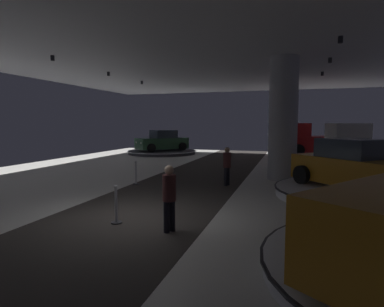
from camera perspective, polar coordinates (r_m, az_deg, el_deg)
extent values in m
cube|color=silver|center=(8.98, -11.18, -11.39)|extent=(24.00, 44.00, 0.05)
cube|color=#383330|center=(8.97, -11.18, -11.21)|extent=(4.40, 44.00, 0.01)
cube|color=silver|center=(9.10, -11.89, 24.52)|extent=(24.00, 44.00, 0.10)
cylinder|color=black|center=(15.21, -23.85, 15.46)|extent=(0.16, 0.16, 0.22)
cylinder|color=black|center=(18.83, -14.82, 13.71)|extent=(0.16, 0.16, 0.22)
cylinder|color=black|center=(22.25, -9.03, 12.53)|extent=(0.16, 0.16, 0.22)
cylinder|color=black|center=(12.15, 25.20, 18.08)|extent=(0.16, 0.16, 0.22)
cylinder|color=black|center=(15.69, 23.63, 15.15)|extent=(0.16, 0.16, 0.22)
cylinder|color=black|center=(19.62, 22.44, 13.15)|extent=(0.16, 0.16, 0.22)
cylinder|color=#ADADB2|center=(14.93, 16.09, 5.98)|extent=(1.28, 1.28, 5.50)
cylinder|color=black|center=(5.23, 20.53, -15.50)|extent=(0.71, 0.85, 0.84)
cylinder|color=silver|center=(24.97, 21.48, -0.48)|extent=(5.82, 5.82, 0.27)
cylinder|color=black|center=(24.96, 21.49, -0.24)|extent=(5.93, 5.93, 0.05)
cube|color=red|center=(24.90, 21.55, 1.54)|extent=(5.70, 3.88, 1.20)
cube|color=red|center=(24.18, 17.99, 4.04)|extent=(2.27, 2.39, 1.00)
cube|color=#28333D|center=(24.37, 19.10, 4.02)|extent=(0.71, 1.66, 0.75)
cylinder|color=black|center=(23.10, 18.61, 0.54)|extent=(0.88, 0.57, 0.84)
cylinder|color=black|center=(25.28, 16.58, 1.00)|extent=(0.88, 0.57, 0.84)
cylinder|color=black|center=(24.76, 26.57, 0.56)|extent=(0.88, 0.57, 0.84)
cylinder|color=black|center=(26.81, 24.03, 1.00)|extent=(0.88, 0.57, 0.84)
cylinder|color=#333338|center=(18.53, 28.15, -2.73)|extent=(5.57, 5.57, 0.26)
cylinder|color=white|center=(18.51, 28.16, -2.43)|extent=(5.68, 5.68, 0.05)
cube|color=silver|center=(18.43, 28.27, -0.03)|extent=(3.46, 5.67, 1.20)
cube|color=silver|center=(19.91, 26.22, 3.45)|extent=(2.29, 2.15, 1.00)
cube|color=#28333D|center=(19.44, 26.84, 3.39)|extent=(1.70, 0.55, 0.75)
cylinder|color=black|center=(19.67, 22.75, -0.46)|extent=(0.50, 0.88, 0.84)
cylinder|color=black|center=(20.64, 28.85, -0.45)|extent=(0.50, 0.88, 0.84)
cylinder|color=black|center=(16.29, 27.44, -1.80)|extent=(0.50, 0.88, 0.84)
cylinder|color=silver|center=(12.28, 27.10, -6.40)|extent=(5.18, 5.18, 0.33)
cylinder|color=black|center=(12.26, 27.12, -5.78)|extent=(5.28, 5.28, 0.05)
cube|color=#B77519|center=(12.16, 27.26, -2.82)|extent=(4.15, 4.32, 0.90)
cube|color=#2D3842|center=(12.17, 26.85, 0.75)|extent=(2.43, 2.46, 0.70)
cylinder|color=black|center=(10.57, 29.97, -5.60)|extent=(0.62, 0.65, 0.68)
cylinder|color=black|center=(13.85, 25.09, -2.91)|extent=(0.62, 0.65, 0.68)
cylinder|color=black|center=(12.40, 19.12, -3.62)|extent=(0.62, 0.65, 0.68)
cylinder|color=#333338|center=(26.70, -5.42, 0.25)|extent=(5.61, 5.61, 0.28)
cylinder|color=white|center=(26.69, -5.43, 0.48)|extent=(5.72, 5.72, 0.05)
cube|color=#2D5638|center=(26.65, -5.44, 1.85)|extent=(4.09, 4.36, 0.90)
cube|color=#2D3842|center=(26.68, -5.16, 3.47)|extent=(2.42, 2.46, 0.70)
cylinder|color=black|center=(25.15, -7.31, 1.00)|extent=(0.61, 0.66, 0.68)
cylinder|color=black|center=(26.97, -9.10, 1.28)|extent=(0.61, 0.66, 0.68)
cylinder|color=black|center=(26.47, -1.70, 1.27)|extent=(0.61, 0.66, 0.68)
cylinder|color=black|center=(28.21, -3.76, 1.52)|extent=(0.61, 0.66, 0.68)
sphere|color=white|center=(25.32, -9.10, 1.88)|extent=(0.18, 0.18, 0.18)
sphere|color=white|center=(26.24, -9.95, 1.99)|extent=(0.18, 0.18, 0.18)
cylinder|color=black|center=(7.56, -4.62, -11.18)|extent=(0.14, 0.14, 0.80)
cylinder|color=black|center=(7.67, -3.58, -10.93)|extent=(0.14, 0.14, 0.80)
cylinder|color=#472323|center=(7.45, -4.13, -6.18)|extent=(0.32, 0.32, 0.62)
sphere|color=beige|center=(7.38, -4.15, -2.98)|extent=(0.22, 0.22, 0.22)
cylinder|color=black|center=(13.21, 6.49, -3.99)|extent=(0.14, 0.14, 0.80)
cylinder|color=black|center=(13.06, 6.12, -4.09)|extent=(0.14, 0.14, 0.80)
cylinder|color=#472323|center=(13.04, 6.34, -1.18)|extent=(0.32, 0.32, 0.62)
sphere|color=tan|center=(13.00, 6.36, 0.66)|extent=(0.22, 0.22, 0.22)
cylinder|color=#333338|center=(8.53, -13.45, -12.02)|extent=(0.28, 0.28, 0.04)
cylinder|color=#B2B2B7|center=(8.41, -13.52, -9.03)|extent=(0.07, 0.07, 0.96)
sphere|color=#B2B2B7|center=(8.30, -13.60, -5.82)|extent=(0.10, 0.10, 0.10)
cylinder|color=#333338|center=(13.55, -10.05, -5.43)|extent=(0.28, 0.28, 0.04)
cylinder|color=#B2B2B7|center=(13.47, -10.09, -3.51)|extent=(0.07, 0.07, 0.96)
sphere|color=#B2B2B7|center=(13.40, -10.12, -1.48)|extent=(0.10, 0.10, 0.10)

